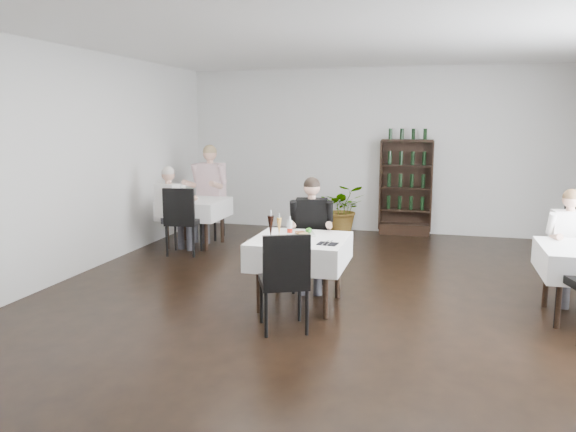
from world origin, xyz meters
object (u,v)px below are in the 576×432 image
object	(u,v)px
potted_tree	(343,208)
diner_main	(311,225)
main_table	(300,251)
wine_shelf	(406,188)

from	to	relation	value
potted_tree	diner_main	world-z (taller)	diner_main
main_table	diner_main	world-z (taller)	diner_main
potted_tree	wine_shelf	bearing A→B (deg)	5.85
wine_shelf	diner_main	size ratio (longest dim) A/B	1.27
diner_main	potted_tree	bearing A→B (deg)	93.20
diner_main	main_table	bearing A→B (deg)	-88.55
wine_shelf	main_table	bearing A→B (deg)	-101.78
potted_tree	diner_main	bearing A→B (deg)	-86.80
wine_shelf	diner_main	bearing A→B (deg)	-103.99
main_table	potted_tree	bearing A→B (deg)	92.93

